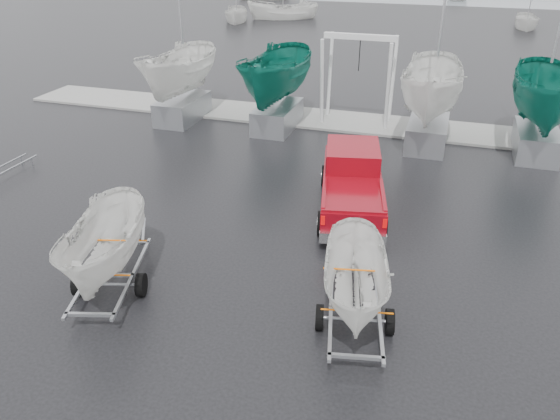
# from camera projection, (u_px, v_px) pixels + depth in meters

# --- Properties ---
(ground_plane) EXTENTS (120.00, 120.00, 0.00)m
(ground_plane) POSITION_uv_depth(u_px,v_px,m) (191.00, 254.00, 15.62)
(ground_plane) COLOR black
(ground_plane) RESTS_ON ground
(dock) EXTENTS (30.00, 3.00, 0.12)m
(dock) POSITION_uv_depth(u_px,v_px,m) (309.00, 118.00, 26.59)
(dock) COLOR #999993
(dock) RESTS_ON ground
(pickup_truck) EXTENTS (2.99, 5.84, 1.85)m
(pickup_truck) POSITION_uv_depth(u_px,v_px,m) (352.00, 179.00, 17.93)
(pickup_truck) COLOR maroon
(pickup_truck) RESTS_ON ground
(trailer_hitched) EXTENTS (1.92, 3.77, 4.45)m
(trailer_hitched) POSITION_uv_depth(u_px,v_px,m) (360.00, 235.00, 11.72)
(trailer_hitched) COLOR #979A9F
(trailer_hitched) RESTS_ON ground
(trailer_parked) EXTENTS (2.14, 3.79, 4.81)m
(trailer_parked) POSITION_uv_depth(u_px,v_px,m) (98.00, 199.00, 12.87)
(trailer_parked) COLOR #979A9F
(trailer_parked) RESTS_ON ground
(boat_hoist) EXTENTS (3.30, 2.18, 4.12)m
(boat_hoist) POSITION_uv_depth(u_px,v_px,m) (359.00, 67.00, 24.77)
(boat_hoist) COLOR silver
(boat_hoist) RESTS_ON ground
(keelboat_0) EXTENTS (2.33, 3.20, 10.50)m
(keelboat_0) POSITION_uv_depth(u_px,v_px,m) (177.00, 42.00, 24.78)
(keelboat_0) COLOR #979A9F
(keelboat_0) RESTS_ON ground
(keelboat_1) EXTENTS (2.48, 3.20, 7.68)m
(keelboat_1) POSITION_uv_depth(u_px,v_px,m) (277.00, 41.00, 23.56)
(keelboat_1) COLOR #979A9F
(keelboat_1) RESTS_ON ground
(keelboat_2) EXTENTS (2.49, 3.20, 10.66)m
(keelboat_2) POSITION_uv_depth(u_px,v_px,m) (438.00, 51.00, 21.55)
(keelboat_2) COLOR #979A9F
(keelboat_2) RESTS_ON ground
(keelboat_3) EXTENTS (2.46, 3.20, 10.63)m
(keelboat_3) POSITION_uv_depth(u_px,v_px,m) (555.00, 58.00, 20.67)
(keelboat_3) COLOR #979A9F
(keelboat_3) RESTS_ON ground
(moored_boat_0) EXTENTS (2.72, 2.76, 10.87)m
(moored_boat_0) POSITION_uv_depth(u_px,v_px,m) (237.00, 21.00, 54.13)
(moored_boat_0) COLOR silver
(moored_boat_0) RESTS_ON ground
(moored_boat_1) EXTENTS (3.71, 3.68, 11.65)m
(moored_boat_1) POSITION_uv_depth(u_px,v_px,m) (283.00, 19.00, 55.68)
(moored_boat_1) COLOR silver
(moored_boat_1) RESTS_ON ground
(moored_boat_2) EXTENTS (2.03, 2.08, 10.66)m
(moored_boat_2) POSITION_uv_depth(u_px,v_px,m) (526.00, 28.00, 50.50)
(moored_boat_2) COLOR silver
(moored_boat_2) RESTS_ON ground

